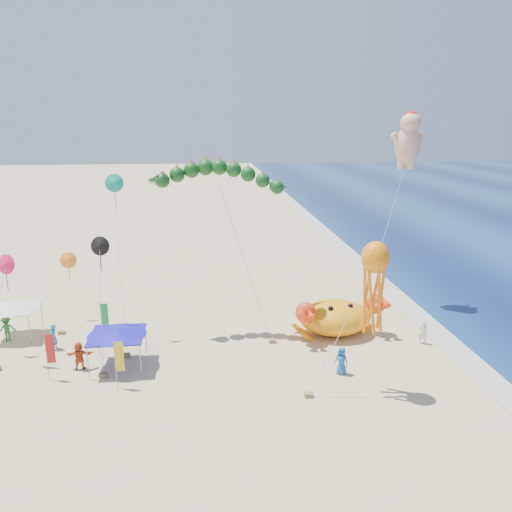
{
  "coord_description": "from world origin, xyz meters",
  "views": [
    {
      "loc": [
        -5.62,
        -31.76,
        15.75
      ],
      "look_at": [
        -2.0,
        2.0,
        6.5
      ],
      "focal_mm": 35.0,
      "sensor_mm": 36.0,
      "label": 1
    }
  ],
  "objects_px": {
    "cherub_kite": "(408,139)",
    "octopus_kite": "(374,280)",
    "canopy_white": "(14,306)",
    "dragon_kite": "(218,180)",
    "canopy_blue": "(117,332)",
    "crab_inflatable": "(335,316)"
  },
  "relations": [
    {
      "from": "crab_inflatable",
      "to": "canopy_white",
      "type": "relative_size",
      "value": 2.09
    },
    {
      "from": "cherub_kite",
      "to": "canopy_white",
      "type": "distance_m",
      "value": 33.59
    },
    {
      "from": "octopus_kite",
      "to": "cherub_kite",
      "type": "bearing_deg",
      "value": 62.69
    },
    {
      "from": "dragon_kite",
      "to": "canopy_white",
      "type": "distance_m",
      "value": 17.82
    },
    {
      "from": "cherub_kite",
      "to": "octopus_kite",
      "type": "bearing_deg",
      "value": -117.31
    },
    {
      "from": "crab_inflatable",
      "to": "canopy_blue",
      "type": "distance_m",
      "value": 15.98
    },
    {
      "from": "canopy_white",
      "to": "canopy_blue",
      "type": "bearing_deg",
      "value": -33.63
    },
    {
      "from": "canopy_blue",
      "to": "cherub_kite",
      "type": "bearing_deg",
      "value": 23.15
    },
    {
      "from": "cherub_kite",
      "to": "octopus_kite",
      "type": "height_order",
      "value": "cherub_kite"
    },
    {
      "from": "crab_inflatable",
      "to": "cherub_kite",
      "type": "height_order",
      "value": "cherub_kite"
    },
    {
      "from": "octopus_kite",
      "to": "canopy_white",
      "type": "xyz_separation_m",
      "value": [
        -23.72,
        10.24,
        -4.52
      ]
    },
    {
      "from": "cherub_kite",
      "to": "octopus_kite",
      "type": "relative_size",
      "value": 1.79
    },
    {
      "from": "dragon_kite",
      "to": "canopy_blue",
      "type": "xyz_separation_m",
      "value": [
        -6.89,
        -5.09,
        -9.16
      ]
    },
    {
      "from": "cherub_kite",
      "to": "canopy_blue",
      "type": "xyz_separation_m",
      "value": [
        -22.79,
        -9.74,
        -11.83
      ]
    },
    {
      "from": "cherub_kite",
      "to": "octopus_kite",
      "type": "xyz_separation_m",
      "value": [
        -7.44,
        -14.41,
        -7.31
      ]
    },
    {
      "from": "crab_inflatable",
      "to": "canopy_blue",
      "type": "relative_size",
      "value": 1.9
    },
    {
      "from": "canopy_white",
      "to": "dragon_kite",
      "type": "bearing_deg",
      "value": -1.82
    },
    {
      "from": "crab_inflatable",
      "to": "canopy_white",
      "type": "height_order",
      "value": "crab_inflatable"
    },
    {
      "from": "cherub_kite",
      "to": "canopy_white",
      "type": "bearing_deg",
      "value": -172.37
    },
    {
      "from": "octopus_kite",
      "to": "canopy_blue",
      "type": "relative_size",
      "value": 2.42
    },
    {
      "from": "dragon_kite",
      "to": "octopus_kite",
      "type": "distance_m",
      "value": 13.72
    },
    {
      "from": "cherub_kite",
      "to": "dragon_kite",
      "type": "bearing_deg",
      "value": -163.66
    }
  ]
}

